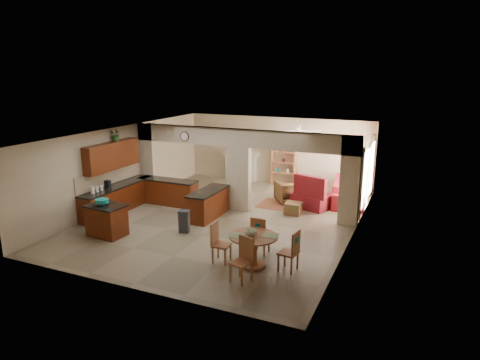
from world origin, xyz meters
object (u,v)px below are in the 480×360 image
at_px(kitchen_island, 107,220).
at_px(sofa, 349,191).
at_px(dining_table, 253,246).
at_px(armchair, 288,192).

height_order(kitchen_island, sofa, kitchen_island).
bearing_deg(kitchen_island, dining_table, 1.58).
distance_m(dining_table, sofa, 6.53).
bearing_deg(kitchen_island, armchair, 57.79).
xyz_separation_m(kitchen_island, armchair, (3.82, 5.27, -0.07)).
relative_size(kitchen_island, dining_table, 0.94).
bearing_deg(armchair, dining_table, 59.15).
height_order(kitchen_island, dining_table, kitchen_island).
height_order(dining_table, armchair, dining_table).
height_order(sofa, armchair, sofa).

